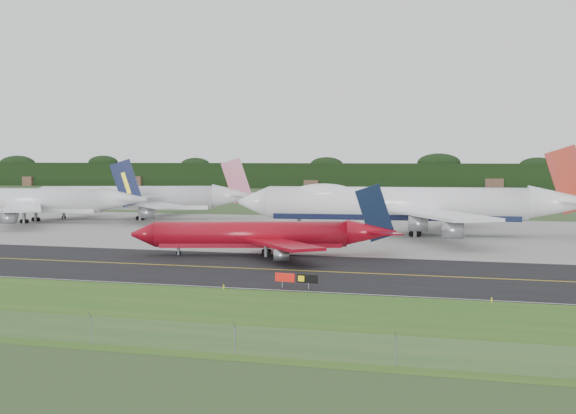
# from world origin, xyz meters

# --- Properties ---
(ground) EXTENTS (600.00, 600.00, 0.00)m
(ground) POSITION_xyz_m (0.00, 0.00, 0.00)
(ground) COLOR #314A22
(ground) RESTS_ON ground
(grass_verge) EXTENTS (400.00, 30.00, 0.01)m
(grass_verge) POSITION_xyz_m (0.00, -35.00, 0.01)
(grass_verge) COLOR #275E1B
(grass_verge) RESTS_ON ground
(taxiway) EXTENTS (400.00, 32.00, 0.02)m
(taxiway) POSITION_xyz_m (0.00, -4.00, 0.01)
(taxiway) COLOR black
(taxiway) RESTS_ON ground
(apron) EXTENTS (400.00, 78.00, 0.01)m
(apron) POSITION_xyz_m (0.00, 51.00, 0.01)
(apron) COLOR gray
(apron) RESTS_ON ground
(taxiway_centreline) EXTENTS (400.00, 0.40, 0.00)m
(taxiway_centreline) POSITION_xyz_m (0.00, -4.00, 0.03)
(taxiway_centreline) COLOR yellow
(taxiway_centreline) RESTS_ON taxiway
(taxiway_edge_line) EXTENTS (400.00, 0.25, 0.00)m
(taxiway_edge_line) POSITION_xyz_m (0.00, -19.50, 0.03)
(taxiway_edge_line) COLOR silver
(taxiway_edge_line) RESTS_ON taxiway
(perimeter_fence) EXTENTS (320.00, 0.10, 320.00)m
(perimeter_fence) POSITION_xyz_m (0.00, -48.00, 1.10)
(perimeter_fence) COLOR slate
(perimeter_fence) RESTS_ON ground
(horizon_treeline) EXTENTS (700.00, 25.00, 12.00)m
(horizon_treeline) POSITION_xyz_m (0.00, 273.76, 5.47)
(horizon_treeline) COLOR black
(horizon_treeline) RESTS_ON ground
(jet_ba_747) EXTENTS (67.90, 55.92, 17.06)m
(jet_ba_747) POSITION_xyz_m (17.31, 48.19, 5.81)
(jet_ba_747) COLOR white
(jet_ba_747) RESTS_ON ground
(jet_red_737) EXTENTS (39.20, 31.20, 10.78)m
(jet_red_737) POSITION_xyz_m (1.24, 10.60, 2.98)
(jet_red_737) COLOR maroon
(jet_red_737) RESTS_ON ground
(jet_navy_gold) EXTENTS (55.79, 48.08, 14.41)m
(jet_navy_gold) POSITION_xyz_m (-69.11, 53.60, 4.74)
(jet_navy_gold) COLOR silver
(jet_navy_gold) RESTS_ON ground
(jet_star_tail) EXTENTS (54.04, 43.90, 14.67)m
(jet_star_tail) POSITION_xyz_m (-49.14, 69.13, 4.89)
(jet_star_tail) COLOR silver
(jet_star_tail) RESTS_ON ground
(taxiway_sign) EXTENTS (5.05, 0.68, 1.68)m
(taxiway_sign) POSITION_xyz_m (14.16, -18.01, 1.19)
(taxiway_sign) COLOR slate
(taxiway_sign) RESTS_ON ground
(edge_marker_center) EXTENTS (0.16, 0.16, 0.50)m
(edge_marker_center) POSITION_xyz_m (6.49, -20.50, 0.25)
(edge_marker_center) COLOR yellow
(edge_marker_center) RESTS_ON ground
(edge_marker_right) EXTENTS (0.16, 0.16, 0.50)m
(edge_marker_right) POSITION_xyz_m (35.45, -20.50, 0.25)
(edge_marker_right) COLOR yellow
(edge_marker_right) RESTS_ON ground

